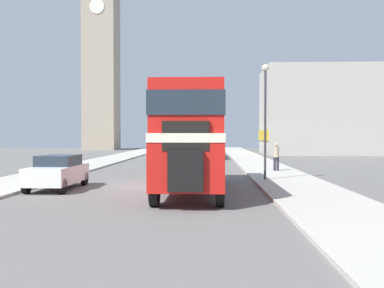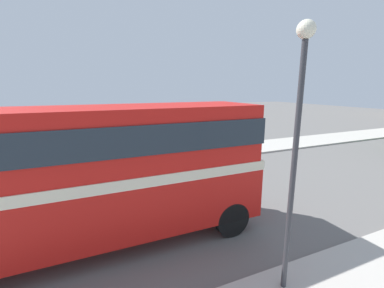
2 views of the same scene
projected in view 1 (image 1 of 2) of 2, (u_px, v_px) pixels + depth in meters
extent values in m
plane|color=slate|center=(150.00, 186.00, 19.91)|extent=(120.00, 120.00, 0.00)
cube|color=#B7B2A8|center=(296.00, 186.00, 19.64)|extent=(3.50, 120.00, 0.12)
cube|color=#B7B2A8|center=(8.00, 184.00, 20.19)|extent=(3.50, 120.00, 0.12)
cube|color=red|center=(192.00, 159.00, 18.18)|extent=(2.46, 9.81, 1.61)
cube|color=beige|center=(192.00, 137.00, 18.16)|extent=(2.48, 9.86, 0.29)
cube|color=red|center=(192.00, 113.00, 18.14)|extent=(2.41, 9.61, 1.76)
cube|color=#232D38|center=(192.00, 111.00, 18.14)|extent=(2.48, 9.71, 0.79)
cube|color=black|center=(185.00, 171.00, 13.18)|extent=(1.11, 0.20, 1.29)
cube|color=black|center=(186.00, 136.00, 13.30)|extent=(1.47, 0.12, 0.94)
cylinder|color=black|center=(155.00, 189.00, 14.26)|extent=(0.28, 1.15, 1.15)
cylinder|color=black|center=(220.00, 190.00, 14.17)|extent=(0.28, 1.15, 1.15)
cylinder|color=black|center=(174.00, 170.00, 22.11)|extent=(0.28, 1.15, 1.15)
cylinder|color=black|center=(216.00, 170.00, 22.02)|extent=(0.28, 1.15, 1.15)
cube|color=#1E602D|center=(192.00, 145.00, 43.71)|extent=(2.39, 9.55, 1.61)
cube|color=beige|center=(192.00, 136.00, 43.69)|extent=(2.41, 9.60, 0.29)
cube|color=#1E602D|center=(192.00, 126.00, 43.67)|extent=(2.34, 9.36, 1.75)
cube|color=#232D38|center=(192.00, 125.00, 43.67)|extent=(2.41, 9.46, 0.79)
cube|color=black|center=(189.00, 147.00, 38.84)|extent=(1.08, 0.20, 1.29)
cube|color=black|center=(189.00, 135.00, 38.96)|extent=(1.43, 0.12, 0.94)
cylinder|color=black|center=(179.00, 154.00, 39.92)|extent=(0.28, 1.15, 1.15)
cylinder|color=black|center=(201.00, 155.00, 39.83)|extent=(0.28, 1.15, 1.15)
cylinder|color=black|center=(184.00, 151.00, 47.51)|extent=(0.28, 1.15, 1.15)
cylinder|color=black|center=(202.00, 151.00, 47.43)|extent=(0.28, 1.15, 1.15)
cube|color=white|center=(58.00, 174.00, 18.81)|extent=(1.69, 3.94, 0.75)
cube|color=#232D38|center=(59.00, 160.00, 18.96)|extent=(1.49, 2.05, 0.46)
cylinder|color=black|center=(26.00, 186.00, 17.33)|extent=(0.20, 0.64, 0.64)
cylinder|color=black|center=(62.00, 186.00, 17.27)|extent=(0.20, 0.64, 0.64)
cylinder|color=black|center=(54.00, 178.00, 20.37)|extent=(0.20, 0.64, 0.64)
cylinder|color=black|center=(84.00, 179.00, 20.31)|extent=(0.20, 0.64, 0.64)
cylinder|color=#282833|center=(275.00, 164.00, 27.23)|extent=(0.16, 0.16, 0.85)
cylinder|color=#282833|center=(278.00, 164.00, 27.23)|extent=(0.16, 0.16, 0.85)
cylinder|color=tan|center=(276.00, 152.00, 27.21)|extent=(0.36, 0.36, 0.68)
sphere|color=tan|center=(276.00, 145.00, 27.20)|extent=(0.23, 0.23, 0.23)
cylinder|color=#38383D|center=(265.00, 126.00, 21.74)|extent=(0.12, 0.12, 5.50)
sphere|color=#EFEACC|center=(265.00, 68.00, 21.68)|extent=(0.36, 0.36, 0.36)
cube|color=tan|center=(101.00, 65.00, 69.69)|extent=(5.18, 5.18, 27.55)
cylinder|color=silver|center=(97.00, 6.00, 66.87)|extent=(2.33, 0.10, 2.33)
cube|color=#B2ADA3|center=(325.00, 111.00, 53.63)|extent=(15.38, 9.76, 10.75)
cube|color=gold|center=(263.00, 135.00, 54.01)|extent=(0.12, 9.27, 1.29)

